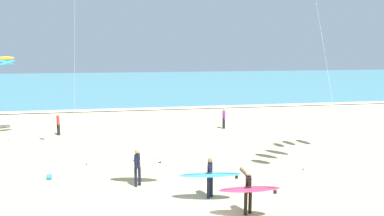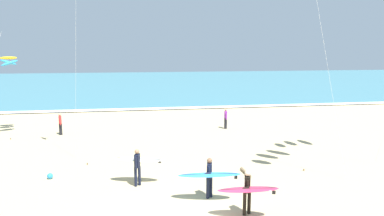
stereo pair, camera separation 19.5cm
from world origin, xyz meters
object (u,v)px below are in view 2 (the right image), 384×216
(kite_arc_golden_distant, at_px, (9,61))
(bystander_purple_top, at_px, (226,118))
(surfer_trailing, at_px, (209,175))
(driftwood_log, at_px, (246,172))
(surfer_third, at_px, (247,189))
(bystander_red_top, at_px, (60,124))
(beach_ball, at_px, (50,176))
(surfer_lead, at_px, (138,162))

(kite_arc_golden_distant, bearing_deg, bystander_purple_top, -3.60)
(surfer_trailing, height_order, driftwood_log, surfer_trailing)
(surfer_third, xyz_separation_m, driftwood_log, (1.35, 4.39, -0.97))
(bystander_purple_top, distance_m, bystander_red_top, 12.25)
(surfer_third, height_order, beach_ball, surfer_third)
(surfer_trailing, bearing_deg, surfer_lead, 142.53)
(bystander_purple_top, xyz_separation_m, bystander_red_top, (-12.25, -0.05, 0.00))
(surfer_lead, relative_size, surfer_third, 1.04)
(kite_arc_golden_distant, bearing_deg, surfer_trailing, -49.69)
(surfer_trailing, distance_m, bystander_purple_top, 13.41)
(surfer_lead, bearing_deg, driftwood_log, 5.73)
(bystander_red_top, distance_m, driftwood_log, 14.66)
(kite_arc_golden_distant, bearing_deg, driftwood_log, -38.16)
(bystander_purple_top, relative_size, bystander_red_top, 1.00)
(kite_arc_golden_distant, bearing_deg, beach_ball, -65.33)
(surfer_lead, xyz_separation_m, kite_arc_golden_distant, (-8.86, 11.61, 4.21))
(surfer_trailing, height_order, bystander_red_top, surfer_trailing)
(surfer_trailing, bearing_deg, bystander_red_top, 122.86)
(surfer_trailing, xyz_separation_m, kite_arc_golden_distant, (-11.69, 13.78, 4.21))
(bystander_purple_top, height_order, driftwood_log, bystander_purple_top)
(surfer_third, height_order, bystander_red_top, surfer_third)
(surfer_trailing, relative_size, surfer_third, 1.15)
(surfer_trailing, height_order, beach_ball, surfer_trailing)
(surfer_lead, bearing_deg, bystander_purple_top, 57.19)
(surfer_third, relative_size, beach_ball, 8.10)
(surfer_trailing, xyz_separation_m, bystander_red_top, (-8.23, 12.74, -0.24))
(surfer_trailing, distance_m, bystander_red_top, 15.17)
(surfer_lead, relative_size, bystander_red_top, 1.48)
(surfer_third, xyz_separation_m, kite_arc_golden_distant, (-12.76, 15.48, 4.22))
(bystander_red_top, height_order, beach_ball, bystander_red_top)
(bystander_purple_top, distance_m, beach_ball, 14.39)
(driftwood_log, bearing_deg, surfer_third, -107.12)
(bystander_purple_top, bearing_deg, surfer_trailing, -107.44)
(kite_arc_golden_distant, height_order, bystander_purple_top, kite_arc_golden_distant)
(surfer_lead, distance_m, kite_arc_golden_distant, 15.20)
(surfer_lead, height_order, beach_ball, surfer_lead)
(beach_ball, relative_size, driftwood_log, 0.23)
(bystander_red_top, relative_size, driftwood_log, 1.32)
(kite_arc_golden_distant, height_order, beach_ball, kite_arc_golden_distant)
(bystander_red_top, xyz_separation_m, beach_ball, (1.24, -9.20, -0.67))
(surfer_third, xyz_separation_m, bystander_purple_top, (2.96, 14.49, -0.24))
(surfer_trailing, distance_m, surfer_third, 2.00)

